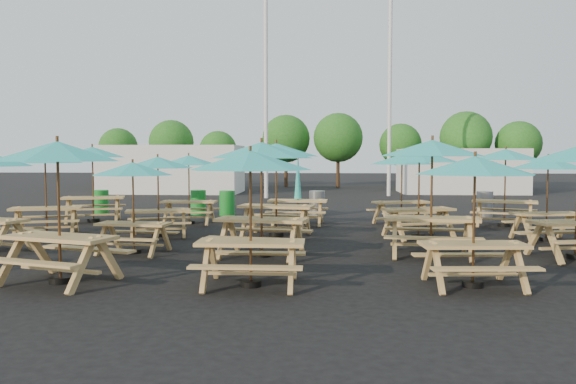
# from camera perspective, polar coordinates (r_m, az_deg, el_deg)

# --- Properties ---
(ground) EXTENTS (120.00, 120.00, 0.00)m
(ground) POSITION_cam_1_polar(r_m,az_deg,el_deg) (15.01, -0.40, -4.55)
(ground) COLOR black
(ground) RESTS_ON ground
(picnic_unit_2) EXTENTS (2.60, 2.60, 2.31)m
(picnic_unit_2) POSITION_cam_1_polar(r_m,az_deg,el_deg) (16.40, -23.45, 2.83)
(picnic_unit_2) COLOR tan
(picnic_unit_2) RESTS_ON ground
(picnic_unit_3) EXTENTS (2.73, 2.73, 2.48)m
(picnic_unit_3) POSITION_cam_1_polar(r_m,az_deg,el_deg) (19.30, -19.26, 3.43)
(picnic_unit_3) COLOR tan
(picnic_unit_3) RESTS_ON ground
(picnic_unit_4) EXTENTS (2.66, 2.66, 2.41)m
(picnic_unit_4) POSITION_cam_1_polar(r_m,az_deg,el_deg) (10.10, -22.36, 3.07)
(picnic_unit_4) COLOR tan
(picnic_unit_4) RESTS_ON ground
(picnic_unit_5) EXTENTS (2.00, 2.00, 2.03)m
(picnic_unit_5) POSITION_cam_1_polar(r_m,az_deg,el_deg) (12.74, -15.49, 1.77)
(picnic_unit_5) COLOR tan
(picnic_unit_5) RESTS_ON ground
(picnic_unit_6) EXTENTS (2.35, 2.35, 2.15)m
(picnic_unit_6) POSITION_cam_1_polar(r_m,az_deg,el_deg) (15.25, -13.09, 2.49)
(picnic_unit_6) COLOR tan
(picnic_unit_6) RESTS_ON ground
(picnic_unit_7) EXTENTS (1.97, 1.97, 2.19)m
(picnic_unit_7) POSITION_cam_1_polar(r_m,az_deg,el_deg) (18.02, -10.05, 2.80)
(picnic_unit_7) COLOR tan
(picnic_unit_7) RESTS_ON ground
(picnic_unit_8) EXTENTS (2.01, 2.01, 2.24)m
(picnic_unit_8) POSITION_cam_1_polar(r_m,az_deg,el_deg) (9.12, -3.85, 2.42)
(picnic_unit_8) COLOR tan
(picnic_unit_8) RESTS_ON ground
(picnic_unit_9) EXTENTS (2.51, 2.51, 2.46)m
(picnic_unit_9) POSITION_cam_1_polar(r_m,az_deg,el_deg) (11.86, -2.72, 3.58)
(picnic_unit_9) COLOR tan
(picnic_unit_9) RESTS_ON ground
(picnic_unit_10) EXTENTS (2.56, 2.56, 2.51)m
(picnic_unit_10) POSITION_cam_1_polar(r_m,az_deg,el_deg) (14.88, -1.20, 3.75)
(picnic_unit_10) COLOR tan
(picnic_unit_10) RESTS_ON ground
(picnic_unit_11) EXTENTS (1.91, 1.69, 2.34)m
(picnic_unit_11) POSITION_cam_1_polar(r_m,az_deg,el_deg) (17.56, 1.01, -0.22)
(picnic_unit_11) COLOR tan
(picnic_unit_11) RESTS_ON ground
(picnic_unit_12) EXTENTS (2.08, 2.08, 2.16)m
(picnic_unit_12) POSITION_cam_1_polar(r_m,az_deg,el_deg) (9.55, 18.46, 1.85)
(picnic_unit_12) COLOR tan
(picnic_unit_12) RESTS_ON ground
(picnic_unit_13) EXTENTS (2.47, 2.47, 2.51)m
(picnic_unit_13) POSITION_cam_1_polar(r_m,az_deg,el_deg) (12.29, 14.44, 3.67)
(picnic_unit_13) COLOR tan
(picnic_unit_13) RESTS_ON ground
(picnic_unit_14) EXTENTS (2.64, 2.64, 2.33)m
(picnic_unit_14) POSITION_cam_1_polar(r_m,az_deg,el_deg) (15.03, 13.19, 3.08)
(picnic_unit_14) COLOR tan
(picnic_unit_14) RESTS_ON ground
(picnic_unit_15) EXTENTS (2.49, 2.49, 2.22)m
(picnic_unit_15) POSITION_cam_1_polar(r_m,az_deg,el_deg) (17.76, 11.50, 2.86)
(picnic_unit_15) COLOR tan
(picnic_unit_15) RESTS_ON ground
(picnic_unit_18) EXTENTS (2.16, 2.16, 2.14)m
(picnic_unit_18) POSITION_cam_1_polar(r_m,az_deg,el_deg) (15.55, 24.91, 2.25)
(picnic_unit_18) COLOR tan
(picnic_unit_18) RESTS_ON ground
(picnic_unit_19) EXTENTS (2.70, 2.70, 2.39)m
(picnic_unit_19) POSITION_cam_1_polar(r_m,az_deg,el_deg) (18.29, 21.24, 3.15)
(picnic_unit_19) COLOR tan
(picnic_unit_19) RESTS_ON ground
(waste_bin_0) EXTENTS (0.56, 0.56, 0.91)m
(waste_bin_0) POSITION_cam_1_polar(r_m,az_deg,el_deg) (21.80, -18.47, -1.00)
(waste_bin_0) COLOR #178026
(waste_bin_0) RESTS_ON ground
(waste_bin_1) EXTENTS (0.56, 0.56, 0.91)m
(waste_bin_1) POSITION_cam_1_polar(r_m,az_deg,el_deg) (20.92, -9.10, -1.05)
(waste_bin_1) COLOR #178026
(waste_bin_1) RESTS_ON ground
(waste_bin_2) EXTENTS (0.56, 0.56, 0.91)m
(waste_bin_2) POSITION_cam_1_polar(r_m,az_deg,el_deg) (20.43, -6.20, -1.13)
(waste_bin_2) COLOR #178026
(waste_bin_2) RESTS_ON ground
(waste_bin_3) EXTENTS (0.56, 0.56, 0.91)m
(waste_bin_3) POSITION_cam_1_polar(r_m,az_deg,el_deg) (20.21, 2.96, -1.17)
(waste_bin_3) COLOR gray
(waste_bin_3) RESTS_ON ground
(waste_bin_4) EXTENTS (0.56, 0.56, 0.91)m
(waste_bin_4) POSITION_cam_1_polar(r_m,az_deg,el_deg) (21.14, 19.35, -1.16)
(waste_bin_4) COLOR gray
(waste_bin_4) RESTS_ON ground
(mast_0) EXTENTS (0.20, 0.20, 12.00)m
(mast_0) POSITION_cam_1_polar(r_m,az_deg,el_deg) (29.24, -2.26, 11.19)
(mast_0) COLOR silver
(mast_0) RESTS_ON ground
(mast_1) EXTENTS (0.20, 0.20, 12.00)m
(mast_1) POSITION_cam_1_polar(r_m,az_deg,el_deg) (31.24, 10.31, 10.65)
(mast_1) COLOR silver
(mast_1) RESTS_ON ground
(event_tent_0) EXTENTS (8.00, 4.00, 2.80)m
(event_tent_0) POSITION_cam_1_polar(r_m,az_deg,el_deg) (34.07, -11.59, 2.29)
(event_tent_0) COLOR silver
(event_tent_0) RESTS_ON ground
(event_tent_1) EXTENTS (7.00, 4.00, 2.60)m
(event_tent_1) POSITION_cam_1_polar(r_m,az_deg,el_deg) (34.72, 17.08, 2.06)
(event_tent_1) COLOR silver
(event_tent_1) RESTS_ON ground
(tree_0) EXTENTS (2.80, 2.80, 4.24)m
(tree_0) POSITION_cam_1_polar(r_m,az_deg,el_deg) (42.85, -16.86, 4.37)
(tree_0) COLOR #382314
(tree_0) RESTS_ON ground
(tree_1) EXTENTS (3.11, 3.11, 4.72)m
(tree_1) POSITION_cam_1_polar(r_m,az_deg,el_deg) (40.23, -11.76, 4.96)
(tree_1) COLOR #382314
(tree_1) RESTS_ON ground
(tree_2) EXTENTS (2.59, 2.59, 3.93)m
(tree_2) POSITION_cam_1_polar(r_m,az_deg,el_deg) (39.20, -7.11, 4.28)
(tree_2) COLOR #382314
(tree_2) RESTS_ON ground
(tree_3) EXTENTS (3.36, 3.36, 5.09)m
(tree_3) POSITION_cam_1_polar(r_m,az_deg,el_deg) (39.65, -0.20, 5.43)
(tree_3) COLOR #382314
(tree_3) RESTS_ON ground
(tree_4) EXTENTS (3.41, 3.41, 5.17)m
(tree_4) POSITION_cam_1_polar(r_m,az_deg,el_deg) (39.10, 5.12, 5.52)
(tree_4) COLOR #382314
(tree_4) RESTS_ON ground
(tree_5) EXTENTS (2.94, 2.94, 4.45)m
(tree_5) POSITION_cam_1_polar(r_m,az_deg,el_deg) (39.82, 11.36, 4.73)
(tree_5) COLOR #382314
(tree_5) RESTS_ON ground
(tree_6) EXTENTS (3.38, 3.38, 5.13)m
(tree_6) POSITION_cam_1_polar(r_m,az_deg,el_deg) (38.81, 17.61, 5.33)
(tree_6) COLOR #382314
(tree_6) RESTS_ON ground
(tree_7) EXTENTS (2.95, 2.95, 4.48)m
(tree_7) POSITION_cam_1_polar(r_m,az_deg,el_deg) (39.76, 22.36, 4.56)
(tree_7) COLOR #382314
(tree_7) RESTS_ON ground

